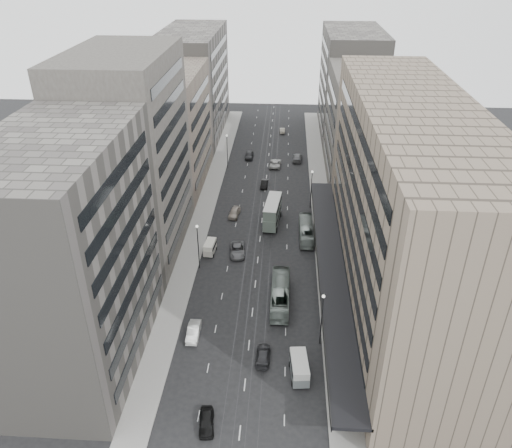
% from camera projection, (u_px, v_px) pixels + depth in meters
% --- Properties ---
extents(ground, '(220.00, 220.00, 0.00)m').
position_uv_depth(ground, '(252.00, 317.00, 73.49)').
color(ground, black).
rests_on(ground, ground).
extents(sidewalk_right, '(4.00, 125.00, 0.15)m').
position_uv_depth(sidewalk_right, '(321.00, 202.00, 105.31)').
color(sidewalk_right, gray).
rests_on(sidewalk_right, ground).
extents(sidewalk_left, '(4.00, 125.00, 0.15)m').
position_uv_depth(sidewalk_left, '(208.00, 199.00, 106.59)').
color(sidewalk_left, gray).
rests_on(sidewalk_left, ground).
extents(department_store, '(19.20, 60.00, 30.00)m').
position_uv_depth(department_store, '(404.00, 206.00, 71.86)').
color(department_store, '#7A6A59').
rests_on(department_store, ground).
extents(building_right_mid, '(15.00, 28.00, 24.00)m').
position_uv_depth(building_right_mid, '(363.00, 126.00, 111.45)').
color(building_right_mid, '#46423D').
rests_on(building_right_mid, ground).
extents(building_right_far, '(15.00, 32.00, 28.00)m').
position_uv_depth(building_right_far, '(350.00, 84.00, 136.46)').
color(building_right_far, slate).
rests_on(building_right_far, ground).
extents(building_left_a, '(15.00, 28.00, 30.00)m').
position_uv_depth(building_left_a, '(70.00, 257.00, 60.26)').
color(building_left_a, slate).
rests_on(building_left_a, ground).
extents(building_left_b, '(15.00, 26.00, 34.00)m').
position_uv_depth(building_left_b, '(130.00, 157.00, 82.67)').
color(building_left_b, '#46423D').
rests_on(building_left_b, ground).
extents(building_left_c, '(15.00, 28.00, 25.00)m').
position_uv_depth(building_left_c, '(168.00, 129.00, 108.30)').
color(building_left_c, '#786E5D').
rests_on(building_left_c, ground).
extents(building_left_d, '(15.00, 38.00, 28.00)m').
position_uv_depth(building_left_d, '(193.00, 84.00, 136.16)').
color(building_left_d, slate).
rests_on(building_left_d, ground).
extents(lamp_right_near, '(0.44, 0.44, 8.32)m').
position_uv_depth(lamp_right_near, '(322.00, 314.00, 66.05)').
color(lamp_right_near, '#262628').
rests_on(lamp_right_near, ground).
extents(lamp_right_far, '(0.44, 0.44, 8.32)m').
position_uv_depth(lamp_right_far, '(312.00, 185.00, 100.72)').
color(lamp_right_far, '#262628').
rests_on(lamp_right_far, ground).
extents(lamp_left_near, '(0.44, 0.44, 8.32)m').
position_uv_depth(lamp_left_near, '(198.00, 242.00, 81.82)').
color(lamp_left_near, '#262628').
rests_on(lamp_left_near, ground).
extents(lamp_left_far, '(0.44, 0.44, 8.32)m').
position_uv_depth(lamp_left_far, '(227.00, 147.00, 119.09)').
color(lamp_left_far, '#262628').
rests_on(lamp_left_far, ground).
extents(bus_near, '(2.78, 11.51, 3.20)m').
position_uv_depth(bus_near, '(280.00, 294.00, 75.58)').
color(bus_near, gray).
rests_on(bus_near, ground).
extents(bus_far, '(2.53, 10.32, 2.87)m').
position_uv_depth(bus_far, '(306.00, 230.00, 92.40)').
color(bus_far, '#94A099').
rests_on(bus_far, ground).
extents(double_decker, '(3.52, 9.14, 4.88)m').
position_uv_depth(double_decker, '(272.00, 212.00, 96.28)').
color(double_decker, slate).
rests_on(double_decker, ground).
extents(vw_microbus, '(2.65, 5.10, 2.65)m').
position_uv_depth(vw_microbus, '(299.00, 367.00, 62.80)').
color(vw_microbus, slate).
rests_on(vw_microbus, ground).
extents(panel_van, '(2.08, 3.79, 2.30)m').
position_uv_depth(panel_van, '(210.00, 247.00, 87.72)').
color(panel_van, beige).
rests_on(panel_van, ground).
extents(sedan_0, '(2.20, 4.40, 1.44)m').
position_uv_depth(sedan_0, '(207.00, 422.00, 56.60)').
color(sedan_0, black).
rests_on(sedan_0, ground).
extents(sedan_1, '(1.66, 4.67, 1.53)m').
position_uv_depth(sedan_1, '(194.00, 332.00, 69.54)').
color(sedan_1, silver).
rests_on(sedan_1, ground).
extents(sedan_2, '(3.10, 5.73, 1.53)m').
position_uv_depth(sedan_2, '(237.00, 250.00, 87.78)').
color(sedan_2, '#5F5F62').
rests_on(sedan_2, ground).
extents(sedan_3, '(2.05, 4.74, 1.36)m').
position_uv_depth(sedan_3, '(263.00, 355.00, 65.75)').
color(sedan_3, '#28282A').
rests_on(sedan_3, ground).
extents(sedan_4, '(2.43, 4.88, 1.60)m').
position_uv_depth(sedan_4, '(234.00, 212.00, 99.90)').
color(sedan_4, gray).
rests_on(sedan_4, ground).
extents(sedan_5, '(1.72, 4.37, 1.42)m').
position_uv_depth(sedan_5, '(265.00, 184.00, 111.79)').
color(sedan_5, black).
rests_on(sedan_5, ground).
extents(sedan_6, '(2.83, 5.72, 1.56)m').
position_uv_depth(sedan_6, '(275.00, 163.00, 121.85)').
color(sedan_6, beige).
rests_on(sedan_6, ground).
extents(sedan_7, '(2.65, 5.72, 1.62)m').
position_uv_depth(sedan_7, '(297.00, 158.00, 124.98)').
color(sedan_7, slate).
rests_on(sedan_7, ground).
extents(sedan_8, '(2.02, 4.86, 1.65)m').
position_uv_depth(sedan_8, '(249.00, 155.00, 126.38)').
color(sedan_8, '#2A2B2D').
rests_on(sedan_8, ground).
extents(sedan_9, '(1.56, 4.09, 1.33)m').
position_uv_depth(sedan_9, '(282.00, 130.00, 143.25)').
color(sedan_9, '#A69D89').
rests_on(sedan_9, ground).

